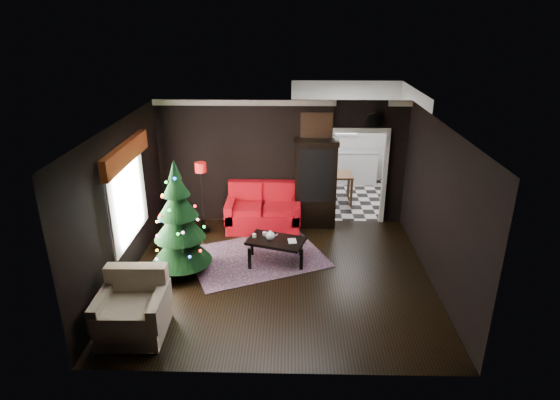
{
  "coord_description": "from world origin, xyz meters",
  "views": [
    {
      "loc": [
        0.2,
        -7.46,
        4.51
      ],
      "look_at": [
        0.0,
        0.9,
        1.15
      ],
      "focal_mm": 29.99,
      "sensor_mm": 36.0,
      "label": 1
    }
  ],
  "objects_px": {
    "curio_cabinet": "(315,186)",
    "kitchen_table": "(338,188)",
    "coffee_table": "(276,251)",
    "wall_clock": "(373,120)",
    "teapot": "(270,236)",
    "christmas_tree": "(179,220)",
    "armchair": "(132,307)",
    "loveseat": "(263,208)",
    "floor_lamp": "(203,197)"
  },
  "relations": [
    {
      "from": "loveseat",
      "to": "floor_lamp",
      "type": "xyz_separation_m",
      "value": [
        -1.29,
        -0.22,
        0.33
      ]
    },
    {
      "from": "christmas_tree",
      "to": "wall_clock",
      "type": "relative_size",
      "value": 6.59
    },
    {
      "from": "curio_cabinet",
      "to": "wall_clock",
      "type": "xyz_separation_m",
      "value": [
        1.2,
        0.18,
        1.43
      ]
    },
    {
      "from": "floor_lamp",
      "to": "coffee_table",
      "type": "xyz_separation_m",
      "value": [
        1.62,
        -1.31,
        -0.58
      ]
    },
    {
      "from": "curio_cabinet",
      "to": "kitchen_table",
      "type": "relative_size",
      "value": 2.53
    },
    {
      "from": "curio_cabinet",
      "to": "coffee_table",
      "type": "relative_size",
      "value": 1.8
    },
    {
      "from": "floor_lamp",
      "to": "kitchen_table",
      "type": "xyz_separation_m",
      "value": [
        3.09,
        1.87,
        -0.45
      ]
    },
    {
      "from": "armchair",
      "to": "wall_clock",
      "type": "distance_m",
      "value": 6.13
    },
    {
      "from": "christmas_tree",
      "to": "teapot",
      "type": "relative_size",
      "value": 10.48
    },
    {
      "from": "loveseat",
      "to": "armchair",
      "type": "relative_size",
      "value": 1.69
    },
    {
      "from": "teapot",
      "to": "wall_clock",
      "type": "bearing_deg",
      "value": 42.59
    },
    {
      "from": "loveseat",
      "to": "christmas_tree",
      "type": "distance_m",
      "value": 2.43
    },
    {
      "from": "armchair",
      "to": "kitchen_table",
      "type": "bearing_deg",
      "value": 55.78
    },
    {
      "from": "floor_lamp",
      "to": "wall_clock",
      "type": "distance_m",
      "value": 4.0
    },
    {
      "from": "curio_cabinet",
      "to": "christmas_tree",
      "type": "xyz_separation_m",
      "value": [
        -2.55,
        -2.13,
        0.1
      ]
    },
    {
      "from": "christmas_tree",
      "to": "teapot",
      "type": "height_order",
      "value": "christmas_tree"
    },
    {
      "from": "coffee_table",
      "to": "wall_clock",
      "type": "xyz_separation_m",
      "value": [
        2.02,
        1.93,
        2.13
      ]
    },
    {
      "from": "curio_cabinet",
      "to": "christmas_tree",
      "type": "relative_size",
      "value": 0.9
    },
    {
      "from": "curio_cabinet",
      "to": "kitchen_table",
      "type": "bearing_deg",
      "value": 65.56
    },
    {
      "from": "armchair",
      "to": "teapot",
      "type": "xyz_separation_m",
      "value": [
        1.95,
        2.19,
        0.12
      ]
    },
    {
      "from": "teapot",
      "to": "wall_clock",
      "type": "distance_m",
      "value": 3.4
    },
    {
      "from": "loveseat",
      "to": "christmas_tree",
      "type": "relative_size",
      "value": 0.81
    },
    {
      "from": "christmas_tree",
      "to": "coffee_table",
      "type": "xyz_separation_m",
      "value": [
        1.73,
        0.38,
        -0.8
      ]
    },
    {
      "from": "armchair",
      "to": "coffee_table",
      "type": "height_order",
      "value": "armchair"
    },
    {
      "from": "curio_cabinet",
      "to": "armchair",
      "type": "distance_m",
      "value": 4.93
    },
    {
      "from": "armchair",
      "to": "teapot",
      "type": "bearing_deg",
      "value": 47.29
    },
    {
      "from": "wall_clock",
      "to": "loveseat",
      "type": "bearing_deg",
      "value": -170.34
    },
    {
      "from": "armchair",
      "to": "teapot",
      "type": "relative_size",
      "value": 5.0
    },
    {
      "from": "christmas_tree",
      "to": "kitchen_table",
      "type": "xyz_separation_m",
      "value": [
        3.2,
        3.56,
        -0.68
      ]
    },
    {
      "from": "coffee_table",
      "to": "kitchen_table",
      "type": "relative_size",
      "value": 1.4
    },
    {
      "from": "floor_lamp",
      "to": "armchair",
      "type": "height_order",
      "value": "floor_lamp"
    },
    {
      "from": "coffee_table",
      "to": "armchair",
      "type": "bearing_deg",
      "value": -132.85
    },
    {
      "from": "floor_lamp",
      "to": "coffee_table",
      "type": "bearing_deg",
      "value": -39.03
    },
    {
      "from": "armchair",
      "to": "christmas_tree",
      "type": "bearing_deg",
      "value": 78.82
    },
    {
      "from": "armchair",
      "to": "floor_lamp",
      "type": "bearing_deg",
      "value": 81.85
    },
    {
      "from": "armchair",
      "to": "teapot",
      "type": "distance_m",
      "value": 2.94
    },
    {
      "from": "armchair",
      "to": "kitchen_table",
      "type": "height_order",
      "value": "armchair"
    },
    {
      "from": "loveseat",
      "to": "armchair",
      "type": "bearing_deg",
      "value": -114.75
    },
    {
      "from": "christmas_tree",
      "to": "armchair",
      "type": "xyz_separation_m",
      "value": [
        -0.33,
        -1.84,
        -0.59
      ]
    },
    {
      "from": "christmas_tree",
      "to": "armchair",
      "type": "height_order",
      "value": "christmas_tree"
    },
    {
      "from": "christmas_tree",
      "to": "coffee_table",
      "type": "relative_size",
      "value": 2.0
    },
    {
      "from": "coffee_table",
      "to": "floor_lamp",
      "type": "bearing_deg",
      "value": 140.97
    },
    {
      "from": "coffee_table",
      "to": "kitchen_table",
      "type": "height_order",
      "value": "kitchen_table"
    },
    {
      "from": "kitchen_table",
      "to": "curio_cabinet",
      "type": "bearing_deg",
      "value": -114.44
    },
    {
      "from": "curio_cabinet",
      "to": "kitchen_table",
      "type": "height_order",
      "value": "curio_cabinet"
    },
    {
      "from": "coffee_table",
      "to": "wall_clock",
      "type": "distance_m",
      "value": 3.51
    },
    {
      "from": "curio_cabinet",
      "to": "armchair",
      "type": "relative_size",
      "value": 1.89
    },
    {
      "from": "curio_cabinet",
      "to": "teapot",
      "type": "bearing_deg",
      "value": -117.57
    },
    {
      "from": "floor_lamp",
      "to": "kitchen_table",
      "type": "bearing_deg",
      "value": 31.16
    },
    {
      "from": "armchair",
      "to": "teapot",
      "type": "height_order",
      "value": "armchair"
    }
  ]
}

